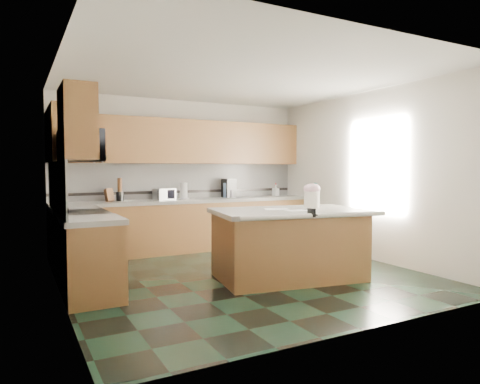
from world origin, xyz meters
TOP-DOWN VIEW (x-y plane):
  - floor at (0.00, 0.00)m, footprint 4.60×4.60m
  - ceiling at (0.00, 0.00)m, footprint 4.60×4.60m
  - wall_back at (0.00, 2.32)m, footprint 4.60×0.04m
  - wall_front at (0.00, -2.32)m, footprint 4.60×0.04m
  - wall_left at (-2.32, 0.00)m, footprint 0.04×4.60m
  - wall_right at (2.32, 0.00)m, footprint 0.04×4.60m
  - back_base_cab at (0.00, 2.00)m, footprint 4.60×0.60m
  - back_countertop at (0.00, 2.00)m, footprint 4.60×0.64m
  - back_upper_cab at (0.00, 2.13)m, footprint 4.60×0.33m
  - back_backsplash at (0.00, 2.29)m, footprint 4.60×0.02m
  - back_accent_band at (0.00, 2.28)m, footprint 4.60×0.01m
  - left_base_cab_rear at (-2.00, 1.29)m, footprint 0.60×0.82m
  - left_counter_rear at (-2.00, 1.29)m, footprint 0.64×0.82m
  - left_base_cab_front at (-2.00, -0.24)m, footprint 0.60×0.72m
  - left_counter_front at (-2.00, -0.24)m, footprint 0.64×0.72m
  - left_backsplash at (-2.29, 0.55)m, footprint 0.02×2.30m
  - left_accent_band at (-2.28, 0.55)m, footprint 0.01×2.30m
  - left_upper_cab_rear at (-2.13, 1.42)m, footprint 0.33×1.09m
  - left_upper_cab_front at (-2.13, -0.24)m, footprint 0.33×0.72m
  - range_body at (-2.00, 0.50)m, footprint 0.60×0.76m
  - range_oven_door at (-1.71, 0.50)m, footprint 0.02×0.68m
  - range_cooktop at (-2.00, 0.50)m, footprint 0.62×0.78m
  - range_handle at (-1.68, 0.50)m, footprint 0.02×0.66m
  - range_backguard at (-2.26, 0.50)m, footprint 0.06×0.76m
  - microwave at (-2.00, 0.50)m, footprint 0.50×0.73m
  - island_base at (0.46, -0.45)m, footprint 1.99×1.35m
  - island_top at (0.46, -0.45)m, footprint 2.11×1.46m
  - island_bullnose at (0.46, -1.02)m, footprint 1.93×0.38m
  - treat_jar at (0.91, -0.35)m, footprint 0.28×0.28m
  - treat_jar_lid at (0.91, -0.35)m, footprint 0.24×0.24m
  - treat_jar_knob at (0.91, -0.35)m, footprint 0.08×0.03m
  - treat_jar_knob_end_l at (0.87, -0.35)m, footprint 0.04×0.04m
  - treat_jar_knob_end_r at (0.95, -0.35)m, footprint 0.04×0.04m
  - soap_bottle_island at (0.97, -0.34)m, footprint 0.16×0.16m
  - paper_sheet_a at (0.45, -0.63)m, footprint 0.27×0.21m
  - paper_sheet_b at (0.33, -0.35)m, footprint 0.37×0.33m
  - clamp_body at (0.41, -1.00)m, footprint 0.05×0.12m
  - clamp_handle at (0.41, -1.07)m, footprint 0.02×0.08m
  - knife_block at (-1.37, 2.05)m, footprint 0.15×0.18m
  - utensil_crock at (-1.19, 2.08)m, footprint 0.12×0.12m
  - utensil_bundle at (-1.19, 2.08)m, footprint 0.07×0.07m
  - toaster_oven at (-0.44, 2.05)m, footprint 0.38×0.31m
  - toaster_oven_door at (-0.44, 1.94)m, footprint 0.30×0.01m
  - paper_towel at (-0.06, 2.10)m, footprint 0.13×0.13m
  - paper_towel_base at (-0.06, 2.10)m, footprint 0.19×0.19m
  - water_jug at (0.80, 2.06)m, footprint 0.17×0.17m
  - water_jug_neck at (0.80, 2.06)m, footprint 0.08×0.08m
  - coffee_maker at (0.83, 2.08)m, footprint 0.22×0.24m
  - coffee_carafe at (0.83, 2.03)m, footprint 0.14×0.14m
  - soap_bottle_back at (1.86, 2.05)m, footprint 0.12×0.12m
  - soap_back_cap at (1.86, 2.05)m, footprint 0.02×0.02m
  - window_light_proxy at (2.29, -0.20)m, footprint 0.02×1.40m

SIDE VIEW (x-z plane):
  - floor at x=0.00m, z-range 0.00..0.00m
  - range_oven_door at x=-1.71m, z-range 0.12..0.68m
  - back_base_cab at x=0.00m, z-range 0.00..0.86m
  - left_base_cab_rear at x=-2.00m, z-range 0.00..0.86m
  - left_base_cab_front at x=-2.00m, z-range 0.00..0.86m
  - island_base at x=0.46m, z-range 0.00..0.86m
  - range_body at x=-2.00m, z-range 0.00..0.88m
  - range_handle at x=-1.68m, z-range 0.77..0.79m
  - back_countertop at x=0.00m, z-range 0.86..0.92m
  - left_counter_rear at x=-2.00m, z-range 0.86..0.92m
  - left_counter_front at x=-2.00m, z-range 0.86..0.92m
  - island_top at x=0.46m, z-range 0.86..0.92m
  - island_bullnose at x=0.46m, z-range 0.86..0.92m
  - range_cooktop at x=-2.00m, z-range 0.88..0.92m
  - clamp_handle at x=0.41m, z-range 0.90..0.92m
  - paper_sheet_a at x=0.45m, z-range 0.92..0.92m
  - paper_sheet_b at x=0.33m, z-range 0.92..0.92m
  - paper_towel_base at x=-0.06m, z-range 0.92..0.93m
  - clamp_body at x=0.41m, z-range 0.88..0.98m
  - coffee_carafe at x=0.83m, z-range 0.92..1.06m
  - utensil_crock at x=-1.19m, z-range 0.92..1.08m
  - toaster_oven at x=-0.44m, z-range 0.92..1.12m
  - toaster_oven_door at x=-0.44m, z-range 0.94..1.10m
  - range_backguard at x=-2.26m, z-range 0.93..1.11m
  - knife_block at x=-1.37m, z-range 0.91..1.14m
  - soap_bottle_back at x=1.86m, z-range 0.92..1.14m
  - treat_jar at x=0.91m, z-range 0.92..1.15m
  - back_accent_band at x=0.00m, z-range 1.02..1.06m
  - left_accent_band at x=-2.28m, z-range 1.02..1.06m
  - water_jug at x=0.80m, z-range 0.92..1.19m
  - paper_towel at x=-0.06m, z-range 0.92..1.21m
  - soap_bottle_island at x=0.97m, z-range 0.92..1.26m
  - coffee_maker at x=0.83m, z-range 0.92..1.27m
  - soap_back_cap at x=1.86m, z-range 1.14..1.17m
  - treat_jar_lid at x=0.91m, z-range 1.11..1.25m
  - utensil_bundle at x=-1.19m, z-range 1.08..1.31m
  - water_jug_neck at x=0.80m, z-range 1.19..1.23m
  - treat_jar_knob at x=0.91m, z-range 1.22..1.24m
  - treat_jar_knob_end_l at x=0.87m, z-range 1.21..1.25m
  - treat_jar_knob_end_r at x=0.95m, z-range 1.21..1.25m
  - back_backsplash at x=0.00m, z-range 0.92..1.55m
  - left_backsplash at x=-2.29m, z-range 0.92..1.55m
  - wall_back at x=0.00m, z-range 0.00..2.70m
  - wall_front at x=0.00m, z-range 0.00..2.70m
  - wall_left at x=-2.32m, z-range 0.00..2.70m
  - wall_right at x=2.32m, z-range 0.00..2.70m
  - window_light_proxy at x=2.29m, z-range 0.95..2.05m
  - microwave at x=-2.00m, z-range 1.53..1.94m
  - back_upper_cab at x=0.00m, z-range 1.55..2.33m
  - left_upper_cab_rear at x=-2.13m, z-range 1.55..2.33m
  - left_upper_cab_front at x=-2.13m, z-range 1.55..2.33m
  - ceiling at x=0.00m, z-range 2.70..2.70m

